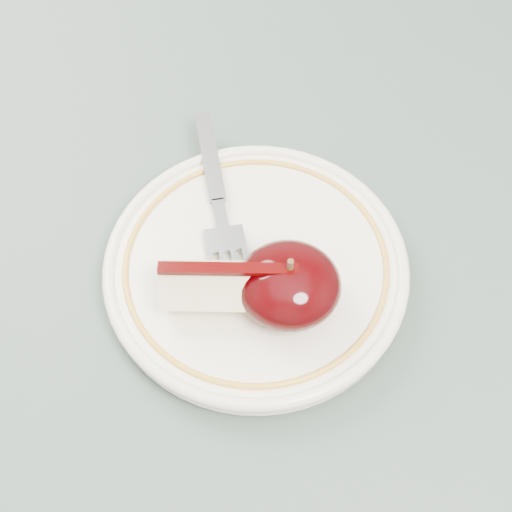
# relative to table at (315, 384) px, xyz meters

# --- Properties ---
(table) EXTENTS (0.90, 0.90, 0.75)m
(table) POSITION_rel_table_xyz_m (0.00, 0.00, 0.00)
(table) COLOR brown
(table) RESTS_ON ground
(plate) EXTENTS (0.21, 0.21, 0.02)m
(plate) POSITION_rel_table_xyz_m (-0.05, 0.04, 0.10)
(plate) COLOR #F6E9CF
(plate) RESTS_ON table
(apple_half) EXTENTS (0.07, 0.06, 0.05)m
(apple_half) POSITION_rel_table_xyz_m (-0.03, 0.01, 0.13)
(apple_half) COLOR black
(apple_half) RESTS_ON plate
(apple_wedge) EXTENTS (0.09, 0.04, 0.04)m
(apple_wedge) POSITION_rel_table_xyz_m (-0.06, 0.01, 0.12)
(apple_wedge) COLOR beige
(apple_wedge) RESTS_ON plate
(fork) EXTENTS (0.06, 0.16, 0.00)m
(fork) POSITION_rel_table_xyz_m (-0.08, 0.09, 0.11)
(fork) COLOR gray
(fork) RESTS_ON plate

